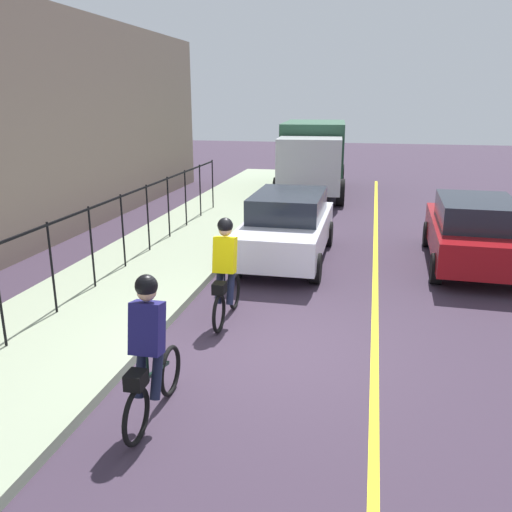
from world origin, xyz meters
TOP-DOWN VIEW (x-y plane):
  - ground_plane at (0.00, 0.00)m, footprint 80.00×80.00m
  - lane_line_centre at (0.00, -1.60)m, footprint 36.00×0.12m
  - sidewalk at (0.00, 3.40)m, footprint 40.00×3.20m
  - iron_fence at (1.00, 3.80)m, footprint 17.52×0.04m
  - cyclist_lead at (0.90, 0.92)m, footprint 1.71×0.36m
  - cyclist_follow at (-2.13, 0.99)m, footprint 1.71×0.36m
  - patrol_sedan at (5.15, -3.71)m, footprint 4.45×2.03m
  - parked_sedan_rear at (4.79, 0.48)m, footprint 4.40×1.92m
  - box_truck_background at (14.17, 0.95)m, footprint 6.84×2.87m

SIDE VIEW (x-z plane):
  - ground_plane at x=0.00m, z-range 0.00..0.00m
  - lane_line_centre at x=0.00m, z-range 0.00..0.01m
  - sidewalk at x=0.00m, z-range 0.00..0.15m
  - patrol_sedan at x=5.15m, z-range 0.03..1.61m
  - parked_sedan_rear at x=4.79m, z-range 0.03..1.61m
  - cyclist_lead at x=0.90m, z-range 0.00..1.82m
  - cyclist_follow at x=-2.13m, z-range 0.00..1.82m
  - iron_fence at x=1.00m, z-range 0.48..2.08m
  - box_truck_background at x=14.17m, z-range 0.16..2.94m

